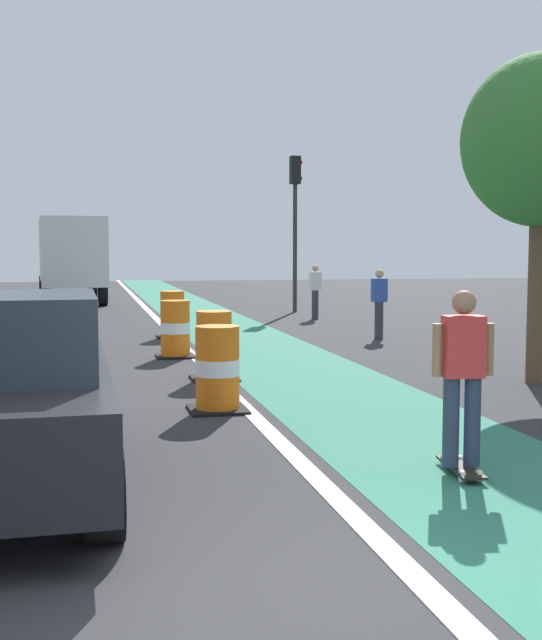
# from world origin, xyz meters

# --- Properties ---
(ground_plane) EXTENTS (100.00, 100.00, 0.00)m
(ground_plane) POSITION_xyz_m (0.00, 0.00, 0.00)
(ground_plane) COLOR #2D2D30
(bike_lane_strip) EXTENTS (2.50, 80.00, 0.01)m
(bike_lane_strip) POSITION_xyz_m (2.40, 12.00, 0.00)
(bike_lane_strip) COLOR #2D755B
(bike_lane_strip) RESTS_ON ground
(lane_divider_stripe) EXTENTS (0.20, 80.00, 0.01)m
(lane_divider_stripe) POSITION_xyz_m (0.90, 12.00, 0.01)
(lane_divider_stripe) COLOR silver
(lane_divider_stripe) RESTS_ON ground
(skateboarder_on_lane) EXTENTS (0.57, 0.82, 1.69)m
(skateboarder_on_lane) POSITION_xyz_m (2.23, 2.35, 0.91)
(skateboarder_on_lane) COLOR black
(skateboarder_on_lane) RESTS_ON ground
(traffic_barrel_front) EXTENTS (0.73, 0.73, 1.09)m
(traffic_barrel_front) POSITION_xyz_m (0.52, 5.75, 0.53)
(traffic_barrel_front) COLOR orange
(traffic_barrel_front) RESTS_ON ground
(traffic_barrel_mid) EXTENTS (0.73, 0.73, 1.09)m
(traffic_barrel_mid) POSITION_xyz_m (0.86, 8.25, 0.53)
(traffic_barrel_mid) COLOR orange
(traffic_barrel_mid) RESTS_ON ground
(traffic_barrel_back) EXTENTS (0.73, 0.73, 1.09)m
(traffic_barrel_back) POSITION_xyz_m (0.55, 11.10, 0.53)
(traffic_barrel_back) COLOR orange
(traffic_barrel_back) RESTS_ON ground
(traffic_barrel_far) EXTENTS (0.73, 0.73, 1.09)m
(traffic_barrel_far) POSITION_xyz_m (0.85, 14.66, 0.53)
(traffic_barrel_far) COLOR orange
(traffic_barrel_far) RESTS_ON ground
(delivery_truck_down_block) EXTENTS (2.77, 7.73, 3.23)m
(delivery_truck_down_block) POSITION_xyz_m (-1.71, 28.35, 1.85)
(delivery_truck_down_block) COLOR silver
(delivery_truck_down_block) RESTS_ON ground
(traffic_light_corner) EXTENTS (0.41, 0.32, 5.10)m
(traffic_light_corner) POSITION_xyz_m (5.61, 21.62, 3.50)
(traffic_light_corner) COLOR #2D2D2D
(traffic_light_corner) RESTS_ON ground
(pedestrian_crossing) EXTENTS (0.34, 0.20, 1.61)m
(pedestrian_crossing) POSITION_xyz_m (5.50, 18.80, 0.86)
(pedestrian_crossing) COLOR #33333D
(pedestrian_crossing) RESTS_ON ground
(pedestrian_waiting) EXTENTS (0.34, 0.20, 1.61)m
(pedestrian_waiting) POSITION_xyz_m (5.46, 13.26, 0.86)
(pedestrian_waiting) COLOR #33333D
(pedestrian_waiting) RESTS_ON ground
(street_tree_sidewalk) EXTENTS (2.40, 2.40, 5.00)m
(street_tree_sidewalk) POSITION_xyz_m (5.65, 6.87, 3.67)
(street_tree_sidewalk) COLOR brown
(street_tree_sidewalk) RESTS_ON ground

